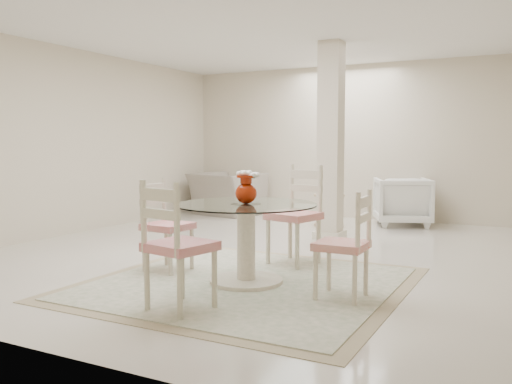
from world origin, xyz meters
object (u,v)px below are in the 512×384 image
at_px(side_table, 329,211).
at_px(dining_chair_east, 349,237).
at_px(recliner_taupe, 227,194).
at_px(dining_chair_west, 163,218).
at_px(column, 331,141).
at_px(dining_table, 246,243).
at_px(armchair_white, 402,201).
at_px(red_vase, 246,188).
at_px(dining_chair_north, 298,207).
at_px(dining_chair_south, 173,236).

bearing_deg(side_table, dining_chair_east, -68.08).
bearing_deg(recliner_taupe, dining_chair_west, 124.41).
distance_m(column, dining_table, 2.91).
xyz_separation_m(column, side_table, (-0.39, 1.06, -1.11)).
distance_m(dining_chair_east, armchair_white, 4.52).
xyz_separation_m(dining_table, red_vase, (0.00, 0.00, 0.52)).
relative_size(red_vase, side_table, 0.60).
distance_m(dining_chair_north, dining_chair_west, 1.46).
relative_size(column, dining_chair_east, 2.65).
bearing_deg(side_table, column, -69.87).
bearing_deg(dining_chair_south, dining_chair_east, -127.62).
bearing_deg(armchair_white, recliner_taupe, -20.13).
xyz_separation_m(recliner_taupe, armchair_white, (3.22, 0.10, 0.00)).
bearing_deg(dining_chair_north, recliner_taupe, 144.25).
distance_m(dining_chair_east, dining_chair_north, 1.43).
bearing_deg(recliner_taupe, armchair_white, -166.00).
distance_m(dining_table, side_table, 3.85).
relative_size(dining_table, recliner_taupe, 1.10).
bearing_deg(dining_chair_north, red_vase, -81.32).
xyz_separation_m(dining_table, side_table, (-0.55, 3.81, -0.15)).
xyz_separation_m(dining_table, dining_chair_south, (-0.08, -1.02, 0.21)).
xyz_separation_m(red_vase, dining_chair_north, (0.09, 1.02, -0.28)).
bearing_deg(column, dining_chair_north, -81.92).
distance_m(column, side_table, 1.59).
relative_size(recliner_taupe, side_table, 2.32).
bearing_deg(dining_table, dining_chair_west, 175.80).
xyz_separation_m(red_vase, dining_chair_east, (1.01, -0.07, -0.37)).
xyz_separation_m(dining_chair_west, dining_chair_south, (0.93, -1.09, 0.05)).
height_order(column, armchair_white, column).
relative_size(dining_chair_east, recliner_taupe, 0.86).
distance_m(column, dining_chair_west, 2.92).
bearing_deg(column, dining_chair_south, -88.92).
relative_size(column, recliner_taupe, 2.27).
distance_m(dining_table, dining_chair_west, 1.03).
distance_m(red_vase, dining_chair_south, 1.07).
bearing_deg(dining_chair_north, dining_chair_west, -125.73).
bearing_deg(dining_chair_south, red_vase, -83.24).
relative_size(column, dining_chair_north, 2.27).
distance_m(dining_table, dining_chair_south, 1.04).
distance_m(red_vase, dining_chair_east, 1.08).
bearing_deg(armchair_white, dining_chair_north, 61.61).
relative_size(red_vase, recliner_taupe, 0.26).
bearing_deg(side_table, dining_chair_west, -97.16).
bearing_deg(dining_chair_west, side_table, -3.49).
bearing_deg(dining_chair_south, recliner_taupe, -52.02).
distance_m(dining_table, red_vase, 0.52).
bearing_deg(dining_chair_south, side_table, -73.02).
relative_size(red_vase, armchair_white, 0.36).
height_order(dining_chair_east, side_table, dining_chair_east).
bearing_deg(recliner_taupe, dining_chair_east, 142.82).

